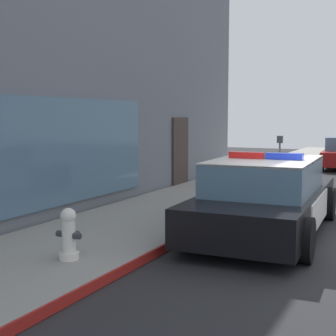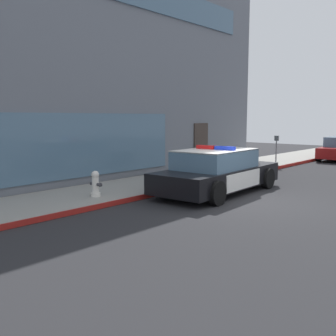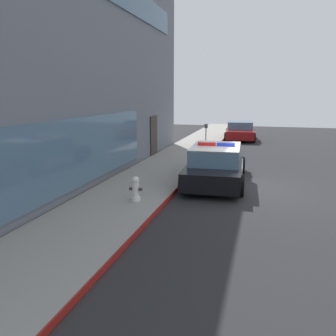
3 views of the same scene
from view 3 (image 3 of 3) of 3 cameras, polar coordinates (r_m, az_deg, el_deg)
name	(u,v)px [view 3 (image 3 of 3)]	position (r m, az deg, el deg)	size (l,w,h in m)	color
ground	(253,189)	(12.17, 13.85, -3.46)	(48.00, 48.00, 0.00)	#262628
sidewalk	(148,180)	(12.81, -3.33, -2.00)	(48.00, 2.68, 0.15)	gray
curb_red_paint	(184,183)	(12.44, 2.60, -2.41)	(28.80, 0.04, 0.14)	maroon
police_cruiser	(216,164)	(12.75, 7.91, 0.63)	(5.05, 2.28, 1.49)	black
fire_hydrant	(136,189)	(10.08, -5.35, -3.45)	(0.34, 0.39, 0.73)	silver
car_down_street	(240,131)	(25.15, 11.79, 6.05)	(4.47, 2.30, 1.29)	maroon
parking_meter	(206,131)	(20.25, 6.28, 6.08)	(0.12, 0.18, 1.34)	slate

